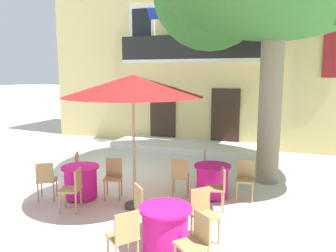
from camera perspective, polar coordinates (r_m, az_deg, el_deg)
name	(u,v)px	position (r m, az deg, el deg)	size (l,w,h in m)	color
ground_plane	(108,178)	(9.47, -10.23, -8.79)	(120.00, 120.00, 0.00)	beige
building_facade	(207,53)	(15.17, 6.67, 12.30)	(13.00, 5.09, 7.50)	#DBC67F
entrance_step_platform	(186,146)	(12.66, 3.09, -3.51)	(5.54, 1.84, 0.25)	silver
cafe_table_near_tree	(165,229)	(5.61, -0.46, -17.24)	(0.86, 0.86, 0.76)	#DB1984
cafe_chair_near_tree_0	(144,205)	(6.16, -4.13, -13.39)	(0.57, 0.57, 0.91)	tan
cafe_chair_near_tree_1	(124,235)	(5.18, -7.49, -17.99)	(0.56, 0.56, 0.91)	tan
cafe_chair_near_tree_2	(196,240)	(5.02, 4.84, -18.87)	(0.56, 0.56, 0.91)	tan
cafe_chair_near_tree_3	(203,211)	(5.94, 6.02, -14.31)	(0.57, 0.57, 0.91)	tan
cafe_table_middle	(81,182)	(8.06, -14.75, -9.22)	(0.86, 0.86, 0.76)	#DB1984
cafe_chair_middle_0	(46,178)	(8.07, -20.20, -8.44)	(0.54, 0.54, 0.91)	tan
cafe_chair_middle_1	(73,187)	(7.31, -15.92, -10.04)	(0.51, 0.51, 0.91)	tan
cafe_chair_middle_2	(113,175)	(7.92, -9.35, -8.31)	(0.51, 0.51, 0.91)	tan
cafe_chair_middle_3	(81,167)	(8.74, -14.63, -6.83)	(0.54, 0.54, 0.91)	tan
cafe_table_front	(212,181)	(7.94, 7.60, -9.26)	(0.86, 0.86, 0.76)	#DB1984
cafe_chair_front_0	(245,177)	(7.91, 13.14, -8.46)	(0.43, 0.43, 0.91)	tan
cafe_chair_front_1	(209,166)	(8.62, 6.98, -6.82)	(0.49, 0.49, 0.91)	tan
cafe_chair_front_2	(180,174)	(7.87, 2.09, -8.32)	(0.48, 0.48, 0.91)	tan
cafe_chair_front_3	(218,186)	(7.20, 8.65, -10.09)	(0.50, 0.50, 0.91)	tan
cafe_umbrella	(133,86)	(6.89, -6.04, 6.79)	(2.90, 2.90, 2.85)	#997A56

